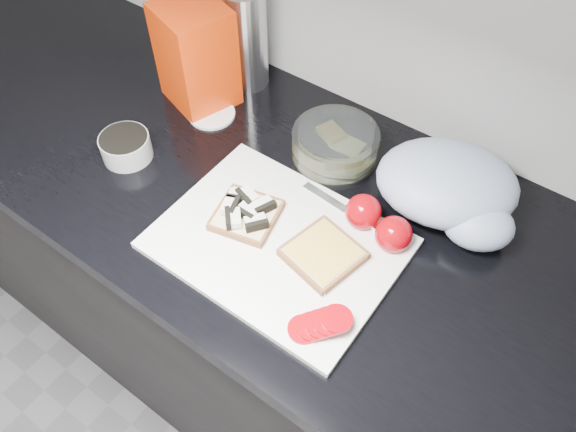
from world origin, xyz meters
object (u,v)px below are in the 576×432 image
Objects in this scene: cutting_board at (278,243)px; bread_bag at (196,56)px; glass_bowl at (335,146)px; steel_canister at (246,39)px.

cutting_board is 1.89× the size of bread_bag.
steel_canister reaches higher than glass_bowl.
bread_bag reaches higher than cutting_board.
cutting_board is at bearing -45.32° from steel_canister.
glass_bowl is 0.31m from steel_canister.
glass_bowl is 0.76× the size of steel_canister.
bread_bag reaches higher than glass_bowl.
cutting_board is 2.43× the size of glass_bowl.
steel_canister reaches higher than bread_bag.
bread_bag is 0.98× the size of steel_canister.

